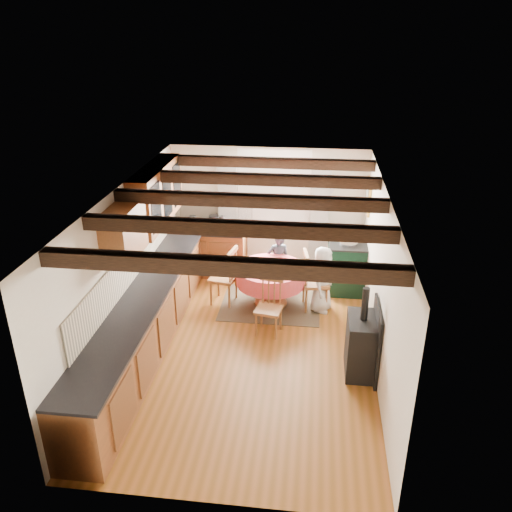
# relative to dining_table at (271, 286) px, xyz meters

# --- Properties ---
(floor) EXTENTS (3.60, 5.50, 0.00)m
(floor) POSITION_rel_dining_table_xyz_m (-0.19, -1.34, -0.35)
(floor) COLOR #935221
(floor) RESTS_ON ground
(ceiling) EXTENTS (3.60, 5.50, 0.00)m
(ceiling) POSITION_rel_dining_table_xyz_m (-0.19, -1.34, 2.05)
(ceiling) COLOR white
(ceiling) RESTS_ON ground
(wall_back) EXTENTS (3.60, 0.00, 2.40)m
(wall_back) POSITION_rel_dining_table_xyz_m (-0.19, 1.41, 0.85)
(wall_back) COLOR silver
(wall_back) RESTS_ON ground
(wall_front) EXTENTS (3.60, 0.00, 2.40)m
(wall_front) POSITION_rel_dining_table_xyz_m (-0.19, -4.09, 0.85)
(wall_front) COLOR silver
(wall_front) RESTS_ON ground
(wall_left) EXTENTS (0.00, 5.50, 2.40)m
(wall_left) POSITION_rel_dining_table_xyz_m (-1.99, -1.34, 0.85)
(wall_left) COLOR silver
(wall_left) RESTS_ON ground
(wall_right) EXTENTS (0.00, 5.50, 2.40)m
(wall_right) POSITION_rel_dining_table_xyz_m (1.61, -1.34, 0.85)
(wall_right) COLOR silver
(wall_right) RESTS_ON ground
(beam_a) EXTENTS (3.60, 0.16, 0.16)m
(beam_a) POSITION_rel_dining_table_xyz_m (-0.19, -3.34, 1.96)
(beam_a) COLOR #342014
(beam_a) RESTS_ON ceiling
(beam_b) EXTENTS (3.60, 0.16, 0.16)m
(beam_b) POSITION_rel_dining_table_xyz_m (-0.19, -2.34, 1.96)
(beam_b) COLOR #342014
(beam_b) RESTS_ON ceiling
(beam_c) EXTENTS (3.60, 0.16, 0.16)m
(beam_c) POSITION_rel_dining_table_xyz_m (-0.19, -1.34, 1.96)
(beam_c) COLOR #342014
(beam_c) RESTS_ON ceiling
(beam_d) EXTENTS (3.60, 0.16, 0.16)m
(beam_d) POSITION_rel_dining_table_xyz_m (-0.19, -0.34, 1.96)
(beam_d) COLOR #342014
(beam_d) RESTS_ON ceiling
(beam_e) EXTENTS (3.60, 0.16, 0.16)m
(beam_e) POSITION_rel_dining_table_xyz_m (-0.19, 0.66, 1.96)
(beam_e) COLOR #342014
(beam_e) RESTS_ON ceiling
(splash_left) EXTENTS (0.02, 4.50, 0.55)m
(splash_left) POSITION_rel_dining_table_xyz_m (-1.97, -1.04, 0.85)
(splash_left) COLOR beige
(splash_left) RESTS_ON wall_left
(splash_back) EXTENTS (1.40, 0.02, 0.55)m
(splash_back) POSITION_rel_dining_table_xyz_m (-1.19, 1.39, 0.85)
(splash_back) COLOR beige
(splash_back) RESTS_ON wall_back
(base_cabinet_left) EXTENTS (0.60, 5.30, 0.88)m
(base_cabinet_left) POSITION_rel_dining_table_xyz_m (-1.69, -1.34, 0.09)
(base_cabinet_left) COLOR brown
(base_cabinet_left) RESTS_ON floor
(base_cabinet_back) EXTENTS (1.30, 0.60, 0.88)m
(base_cabinet_back) POSITION_rel_dining_table_xyz_m (-1.24, 1.11, 0.09)
(base_cabinet_back) COLOR brown
(base_cabinet_back) RESTS_ON floor
(worktop_left) EXTENTS (0.64, 5.30, 0.04)m
(worktop_left) POSITION_rel_dining_table_xyz_m (-1.67, -1.34, 0.55)
(worktop_left) COLOR black
(worktop_left) RESTS_ON base_cabinet_left
(worktop_back) EXTENTS (1.30, 0.64, 0.04)m
(worktop_back) POSITION_rel_dining_table_xyz_m (-1.24, 1.09, 0.55)
(worktop_back) COLOR black
(worktop_back) RESTS_ON base_cabinet_back
(wall_cabinet_glass) EXTENTS (0.34, 1.80, 0.90)m
(wall_cabinet_glass) POSITION_rel_dining_table_xyz_m (-1.82, -0.14, 1.60)
(wall_cabinet_glass) COLOR brown
(wall_cabinet_glass) RESTS_ON wall_left
(wall_cabinet_solid) EXTENTS (0.34, 0.90, 0.70)m
(wall_cabinet_solid) POSITION_rel_dining_table_xyz_m (-1.82, -1.64, 1.55)
(wall_cabinet_solid) COLOR brown
(wall_cabinet_solid) RESTS_ON wall_left
(window_frame) EXTENTS (1.34, 0.03, 1.54)m
(window_frame) POSITION_rel_dining_table_xyz_m (-0.09, 1.40, 1.25)
(window_frame) COLOR white
(window_frame) RESTS_ON wall_back
(window_pane) EXTENTS (1.20, 0.01, 1.40)m
(window_pane) POSITION_rel_dining_table_xyz_m (-0.09, 1.40, 1.25)
(window_pane) COLOR white
(window_pane) RESTS_ON wall_back
(curtain_left) EXTENTS (0.35, 0.10, 2.10)m
(curtain_left) POSITION_rel_dining_table_xyz_m (-0.94, 1.31, 0.75)
(curtain_left) COLOR #AEAEAE
(curtain_left) RESTS_ON wall_back
(curtain_right) EXTENTS (0.35, 0.10, 2.10)m
(curtain_right) POSITION_rel_dining_table_xyz_m (0.76, 1.31, 0.75)
(curtain_right) COLOR #AEAEAE
(curtain_right) RESTS_ON wall_back
(curtain_rod) EXTENTS (2.00, 0.03, 0.03)m
(curtain_rod) POSITION_rel_dining_table_xyz_m (-0.09, 1.31, 1.85)
(curtain_rod) COLOR black
(curtain_rod) RESTS_ON wall_back
(wall_picture) EXTENTS (0.04, 0.50, 0.60)m
(wall_picture) POSITION_rel_dining_table_xyz_m (1.58, 0.96, 1.35)
(wall_picture) COLOR gold
(wall_picture) RESTS_ON wall_right
(wall_plate) EXTENTS (0.30, 0.02, 0.30)m
(wall_plate) POSITION_rel_dining_table_xyz_m (0.86, 1.38, 1.35)
(wall_plate) COLOR silver
(wall_plate) RESTS_ON wall_back
(rug) EXTENTS (1.68, 1.31, 0.01)m
(rug) POSITION_rel_dining_table_xyz_m (-0.00, 0.00, -0.35)
(rug) COLOR #423720
(rug) RESTS_ON floor
(dining_table) EXTENTS (1.17, 1.17, 0.71)m
(dining_table) POSITION_rel_dining_table_xyz_m (0.00, 0.00, 0.00)
(dining_table) COLOR #C9516A
(dining_table) RESTS_ON floor
(chair_near) EXTENTS (0.45, 0.47, 0.90)m
(chair_near) POSITION_rel_dining_table_xyz_m (0.05, -0.89, 0.10)
(chair_near) COLOR #976236
(chair_near) RESTS_ON floor
(chair_left) EXTENTS (0.53, 0.51, 1.01)m
(chair_left) POSITION_rel_dining_table_xyz_m (-0.81, 0.00, 0.15)
(chair_left) COLOR #976236
(chair_left) RESTS_ON floor
(chair_right) EXTENTS (0.52, 0.50, 1.03)m
(chair_right) POSITION_rel_dining_table_xyz_m (0.75, -0.01, 0.16)
(chair_right) COLOR #976236
(chair_right) RESTS_ON floor
(aga_range) EXTENTS (0.66, 1.02, 0.94)m
(aga_range) POSITION_rel_dining_table_xyz_m (1.28, 0.86, 0.12)
(aga_range) COLOR black
(aga_range) RESTS_ON floor
(cast_iron_stove) EXTENTS (0.39, 0.65, 1.30)m
(cast_iron_stove) POSITION_rel_dining_table_xyz_m (1.39, -1.70, 0.30)
(cast_iron_stove) COLOR black
(cast_iron_stove) RESTS_ON floor
(child_far) EXTENTS (0.44, 0.34, 1.08)m
(child_far) POSITION_rel_dining_table_xyz_m (0.07, 0.61, 0.19)
(child_far) COLOR #2D323F
(child_far) RESTS_ON floor
(child_right) EXTENTS (0.50, 0.63, 1.14)m
(child_right) POSITION_rel_dining_table_xyz_m (0.85, -0.06, 0.21)
(child_right) COLOR silver
(child_right) RESTS_ON floor
(bowl_a) EXTENTS (0.28, 0.28, 0.05)m
(bowl_a) POSITION_rel_dining_table_xyz_m (0.03, 0.00, 0.38)
(bowl_a) COLOR silver
(bowl_a) RESTS_ON dining_table
(bowl_b) EXTENTS (0.22, 0.22, 0.06)m
(bowl_b) POSITION_rel_dining_table_xyz_m (-0.09, -0.07, 0.38)
(bowl_b) COLOR silver
(bowl_b) RESTS_ON dining_table
(cup) EXTENTS (0.12, 0.12, 0.08)m
(cup) POSITION_rel_dining_table_xyz_m (0.10, -0.16, 0.40)
(cup) COLOR silver
(cup) RESTS_ON dining_table
(canister_tall) EXTENTS (0.13, 0.13, 0.22)m
(canister_tall) POSITION_rel_dining_table_xyz_m (-1.58, 1.14, 0.67)
(canister_tall) COLOR #262628
(canister_tall) RESTS_ON worktop_back
(canister_wide) EXTENTS (0.19, 0.19, 0.21)m
(canister_wide) POSITION_rel_dining_table_xyz_m (-1.20, 1.24, 0.67)
(canister_wide) COLOR #262628
(canister_wide) RESTS_ON worktop_back
(canister_slim) EXTENTS (0.09, 0.09, 0.25)m
(canister_slim) POSITION_rel_dining_table_xyz_m (-1.02, 1.08, 0.69)
(canister_slim) COLOR #262628
(canister_slim) RESTS_ON worktop_back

